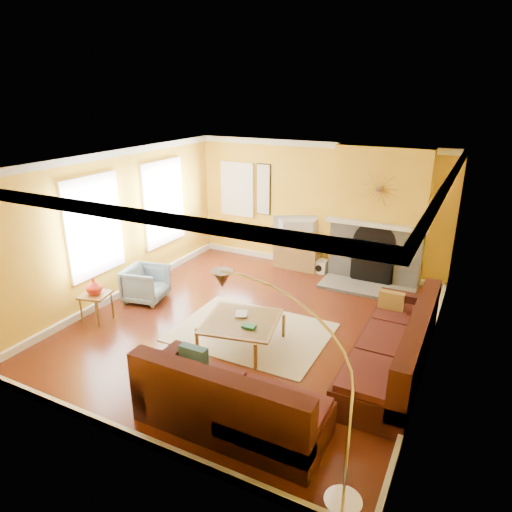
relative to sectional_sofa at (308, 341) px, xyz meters
The scene contains 27 objects.
floor 1.57m from the sectional_sofa, 148.69° to the left, with size 5.50×6.00×0.02m, color maroon.
ceiling 2.71m from the sectional_sofa, 148.69° to the left, with size 5.50×6.00×0.02m, color white.
wall_back 4.10m from the sectional_sofa, 108.73° to the left, with size 5.50×0.02×2.70m, color yellow.
wall_front 2.73m from the sectional_sofa, 119.98° to the right, with size 5.50×0.02×2.70m, color yellow.
wall_left 4.22m from the sectional_sofa, 169.06° to the left, with size 0.02×6.00×2.70m, color yellow.
wall_right 1.90m from the sectional_sofa, 27.93° to the left, with size 0.02×6.00×2.70m, color yellow.
baseboard 1.55m from the sectional_sofa, 148.69° to the left, with size 5.50×6.00×0.12m, color white, non-canonical shape.
crown_molding 2.66m from the sectional_sofa, 148.69° to the left, with size 5.50×6.00×0.12m, color white, non-canonical shape.
window_left_near 4.63m from the sectional_sofa, 152.54° to the left, with size 0.06×1.22×1.72m, color white.
window_left_far 4.14m from the sectional_sofa, behind, with size 0.06×1.22×1.72m, color white.
window_back 5.04m from the sectional_sofa, 130.41° to the left, with size 0.82×0.06×1.22m, color white.
wall_art 4.67m from the sectional_sofa, 124.05° to the left, with size 0.34×0.04×1.14m, color white.
fireplace 3.69m from the sectional_sofa, 88.97° to the left, with size 1.80×0.40×2.70m, color gray, non-canonical shape.
mantel 3.44m from the sectional_sofa, 88.89° to the left, with size 1.92×0.22×0.08m, color white.
hearth 3.06m from the sectional_sofa, 88.78° to the left, with size 1.80×0.70×0.06m, color gray.
sunburst 3.67m from the sectional_sofa, 88.90° to the left, with size 0.70×0.04×0.70m, color olive, non-canonical shape.
rug 1.36m from the sectional_sofa, 154.98° to the left, with size 2.40×1.80×0.02m, color beige.
sectional_sofa is the anchor object (origin of this frame).
coffee_table 1.16m from the sectional_sofa, behind, with size 1.08×1.08×0.43m, color white, non-canonical shape.
media_console 3.88m from the sectional_sofa, 114.31° to the left, with size 0.97×0.43×0.53m, color olive.
tv 3.89m from the sectional_sofa, 114.31° to the left, with size 1.08×0.14×0.62m, color black.
subwoofer 3.66m from the sectional_sofa, 106.48° to the left, with size 0.27×0.27×0.27m, color white.
armchair 3.53m from the sectional_sofa, 168.03° to the left, with size 0.69×0.71×0.65m, color gray.
side_table 3.70m from the sectional_sofa, behind, with size 0.44×0.44×0.48m, color olive, non-canonical shape.
vase 3.70m from the sectional_sofa, behind, with size 0.26×0.26×0.28m, color red.
book 1.32m from the sectional_sofa, 168.75° to the left, with size 0.18×0.25×0.02m, color white.
arc_lamp 2.11m from the sectional_sofa, 74.98° to the right, with size 1.36×0.36×2.14m, color silver, non-canonical shape.
Camera 1 is at (3.12, -5.98, 3.70)m, focal length 32.00 mm.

